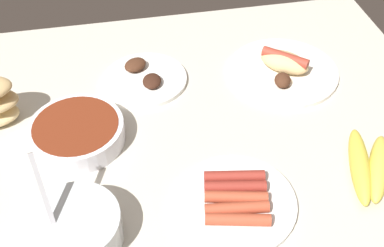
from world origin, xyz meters
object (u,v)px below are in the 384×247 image
(plate_sausages, at_px, (236,201))
(plate_grilled_meat, at_px, (144,78))
(banana_bunch, at_px, (368,166))
(bowl_coleslaw, at_px, (75,228))
(plate_hotdog_assembled, at_px, (283,68))
(bowl_chili, at_px, (77,132))

(plate_sausages, bearing_deg, plate_grilled_meat, -73.08)
(banana_bunch, bearing_deg, bowl_coleslaw, 4.27)
(plate_grilled_meat, distance_m, plate_sausages, 0.39)
(plate_hotdog_assembled, xyz_separation_m, bowl_chili, (0.47, 0.13, 0.01))
(bowl_coleslaw, height_order, plate_sausages, bowl_coleslaw)
(plate_grilled_meat, height_order, plate_hotdog_assembled, plate_hotdog_assembled)
(plate_hotdog_assembled, bearing_deg, bowl_coleslaw, 36.63)
(plate_grilled_meat, height_order, banana_bunch, banana_bunch)
(banana_bunch, bearing_deg, bowl_chili, -19.83)
(bowl_chili, distance_m, banana_bunch, 0.56)
(plate_grilled_meat, bearing_deg, plate_hotdog_assembled, 173.23)
(plate_sausages, bearing_deg, bowl_coleslaw, 3.81)
(plate_grilled_meat, xyz_separation_m, banana_bunch, (-0.37, 0.35, 0.01))
(plate_grilled_meat, distance_m, bowl_coleslaw, 0.42)
(bowl_coleslaw, height_order, plate_hotdog_assembled, bowl_coleslaw)
(plate_hotdog_assembled, bearing_deg, plate_sausages, 58.85)
(bowl_coleslaw, relative_size, banana_bunch, 0.85)
(plate_sausages, bearing_deg, banana_bunch, -175.25)
(plate_grilled_meat, relative_size, plate_sausages, 0.89)
(plate_grilled_meat, bearing_deg, bowl_chili, 47.06)
(bowl_chili, relative_size, banana_bunch, 0.99)
(plate_hotdog_assembled, xyz_separation_m, plate_sausages, (0.20, 0.34, -0.01))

